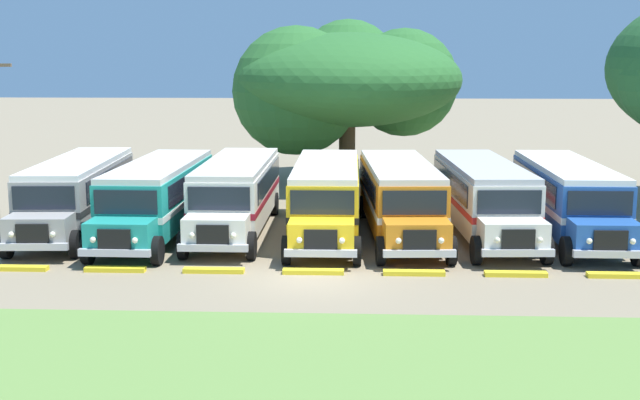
{
  "coord_description": "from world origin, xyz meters",
  "views": [
    {
      "loc": [
        1.4,
        -25.58,
        7.05
      ],
      "look_at": [
        0.0,
        5.28,
        1.6
      ],
      "focal_mm": 46.41,
      "sensor_mm": 36.0,
      "label": 1
    }
  ],
  "objects": [
    {
      "name": "parked_bus_slot_4",
      "position": [
        3.1,
        6.65,
        1.58
      ],
      "size": [
        3.27,
        10.93,
        2.82
      ],
      "rotation": [
        0.0,
        0.0,
        -1.51
      ],
      "color": "orange",
      "rests_on": "ground_plane"
    },
    {
      "name": "curb_wheelstop_1",
      "position": [
        -6.54,
        0.48,
        0.07
      ],
      "size": [
        2.0,
        0.36,
        0.15
      ],
      "primitive_type": "cube",
      "color": "yellow",
      "rests_on": "ground_plane"
    },
    {
      "name": "parked_bus_slot_3",
      "position": [
        0.19,
        6.56,
        1.58
      ],
      "size": [
        2.73,
        10.85,
        2.82
      ],
      "rotation": [
        0.0,
        0.0,
        -1.57
      ],
      "color": "yellow",
      "rests_on": "ground_plane"
    },
    {
      "name": "parked_bus_slot_6",
      "position": [
        9.69,
        6.87,
        1.58
      ],
      "size": [
        2.68,
        10.84,
        2.82
      ],
      "rotation": [
        0.0,
        0.0,
        -1.57
      ],
      "color": "#23519E",
      "rests_on": "ground_plane"
    },
    {
      "name": "parked_bus_slot_2",
      "position": [
        -3.46,
        7.15,
        1.58
      ],
      "size": [
        2.7,
        10.84,
        2.82
      ],
      "rotation": [
        0.0,
        0.0,
        -1.57
      ],
      "color": "silver",
      "rests_on": "ground_plane"
    },
    {
      "name": "curb_wheelstop_3",
      "position": [
        0.0,
        0.48,
        0.07
      ],
      "size": [
        2.0,
        0.36,
        0.15
      ],
      "primitive_type": "cube",
      "color": "yellow",
      "rests_on": "ground_plane"
    },
    {
      "name": "broad_shade_tree",
      "position": [
        0.7,
        19.99,
        5.6
      ],
      "size": [
        12.31,
        12.2,
        9.06
      ],
      "color": "brown",
      "rests_on": "ground_plane"
    },
    {
      "name": "curb_wheelstop_0",
      "position": [
        -9.81,
        0.48,
        0.07
      ],
      "size": [
        2.0,
        0.36,
        0.15
      ],
      "primitive_type": "cube",
      "color": "yellow",
      "rests_on": "ground_plane"
    },
    {
      "name": "curb_wheelstop_4",
      "position": [
        3.27,
        0.48,
        0.07
      ],
      "size": [
        2.0,
        0.36,
        0.15
      ],
      "primitive_type": "cube",
      "color": "yellow",
      "rests_on": "ground_plane"
    },
    {
      "name": "curb_wheelstop_2",
      "position": [
        -3.27,
        0.48,
        0.07
      ],
      "size": [
        2.0,
        0.36,
        0.15
      ],
      "primitive_type": "cube",
      "color": "yellow",
      "rests_on": "ground_plane"
    },
    {
      "name": "foreground_grass_strip",
      "position": [
        0.0,
        -8.83,
        0.0
      ],
      "size": [
        80.0,
        10.3,
        0.01
      ],
      "primitive_type": "cube",
      "color": "olive",
      "rests_on": "ground_plane"
    },
    {
      "name": "parked_bus_slot_0",
      "position": [
        -9.94,
        7.02,
        1.58
      ],
      "size": [
        3.24,
        10.92,
        2.82
      ],
      "rotation": [
        0.0,
        0.0,
        -1.51
      ],
      "color": "#9E9993",
      "rests_on": "ground_plane"
    },
    {
      "name": "curb_wheelstop_5",
      "position": [
        6.54,
        0.48,
        0.07
      ],
      "size": [
        2.0,
        0.36,
        0.15
      ],
      "primitive_type": "cube",
      "color": "yellow",
      "rests_on": "ground_plane"
    },
    {
      "name": "parked_bus_slot_5",
      "position": [
        6.4,
        6.89,
        1.58
      ],
      "size": [
        3.18,
        10.91,
        2.82
      ],
      "rotation": [
        0.0,
        0.0,
        -1.52
      ],
      "color": "silver",
      "rests_on": "ground_plane"
    },
    {
      "name": "curb_wheelstop_6",
      "position": [
        9.81,
        0.48,
        0.07
      ],
      "size": [
        2.0,
        0.36,
        0.15
      ],
      "primitive_type": "cube",
      "color": "yellow",
      "rests_on": "ground_plane"
    },
    {
      "name": "ground_plane",
      "position": [
        0.0,
        0.0,
        0.0
      ],
      "size": [
        220.0,
        220.0,
        0.0
      ],
      "primitive_type": "plane",
      "color": "#84755B"
    },
    {
      "name": "parked_bus_slot_1",
      "position": [
        -6.47,
        6.3,
        1.58
      ],
      "size": [
        2.82,
        10.86,
        2.82
      ],
      "rotation": [
        0.0,
        0.0,
        -1.59
      ],
      "color": "teal",
      "rests_on": "ground_plane"
    }
  ]
}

